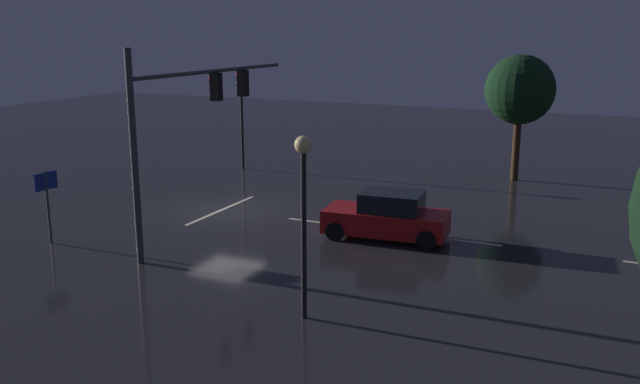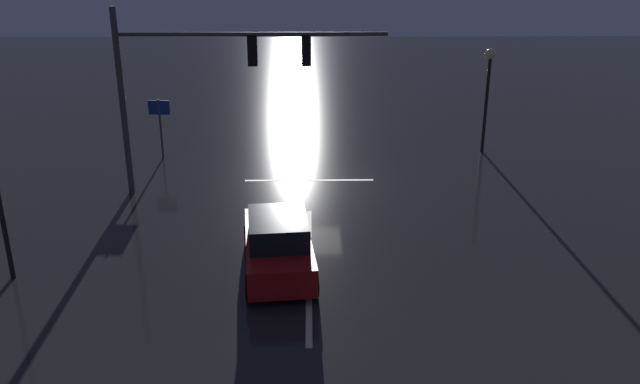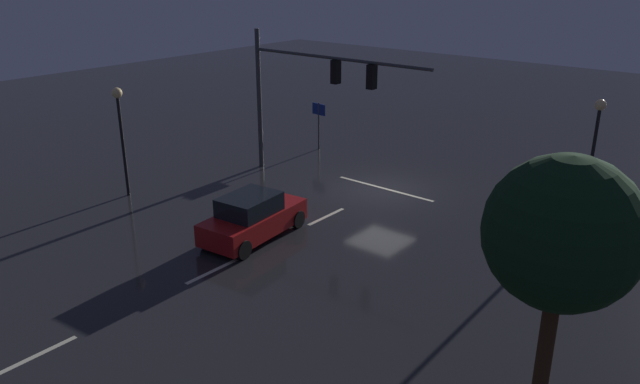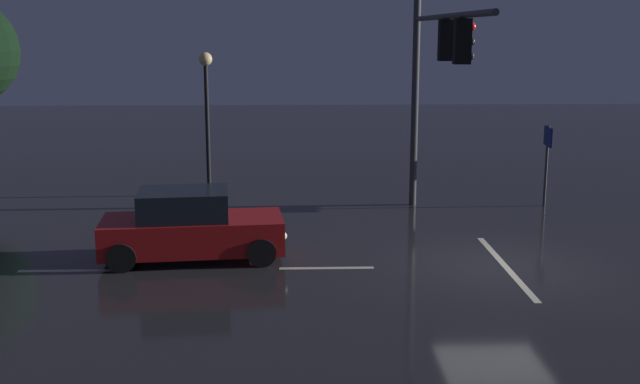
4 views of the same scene
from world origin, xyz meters
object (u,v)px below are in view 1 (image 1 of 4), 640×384
(traffic_signal_assembly, at_px, (191,109))
(tree_left_near, at_px, (520,90))
(car_approaching, at_px, (387,217))
(street_lamp_left_kerb, at_px, (242,108))
(route_sign, at_px, (47,191))
(street_lamp_right_kerb, at_px, (304,192))

(traffic_signal_assembly, distance_m, tree_left_near, 16.76)
(car_approaching, height_order, tree_left_near, tree_left_near)
(car_approaching, height_order, street_lamp_left_kerb, street_lamp_left_kerb)
(car_approaching, distance_m, route_sign, 11.72)
(car_approaching, distance_m, street_lamp_left_kerb, 14.09)
(traffic_signal_assembly, xyz_separation_m, street_lamp_right_kerb, (4.71, 6.60, -1.22))
(street_lamp_right_kerb, bearing_deg, traffic_signal_assembly, -125.54)
(traffic_signal_assembly, xyz_separation_m, car_approaching, (-2.65, 6.25, -3.76))
(street_lamp_right_kerb, xyz_separation_m, tree_left_near, (-19.03, 2.11, 1.03))
(traffic_signal_assembly, xyz_separation_m, tree_left_near, (-14.32, 8.71, -0.19))
(street_lamp_left_kerb, xyz_separation_m, street_lamp_right_kerb, (15.84, 11.35, 0.14))
(street_lamp_left_kerb, relative_size, tree_left_near, 0.74)
(traffic_signal_assembly, height_order, car_approaching, traffic_signal_assembly)
(route_sign, xyz_separation_m, tree_left_near, (-17.06, 12.81, 2.53))
(tree_left_near, bearing_deg, traffic_signal_assembly, -31.32)
(street_lamp_right_kerb, bearing_deg, route_sign, -100.39)
(route_sign, bearing_deg, street_lamp_right_kerb, 79.61)
(traffic_signal_assembly, bearing_deg, street_lamp_right_kerb, 54.46)
(traffic_signal_assembly, height_order, route_sign, traffic_signal_assembly)
(street_lamp_left_kerb, relative_size, street_lamp_right_kerb, 0.95)
(street_lamp_right_kerb, relative_size, tree_left_near, 0.78)
(car_approaching, bearing_deg, street_lamp_left_kerb, -127.62)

